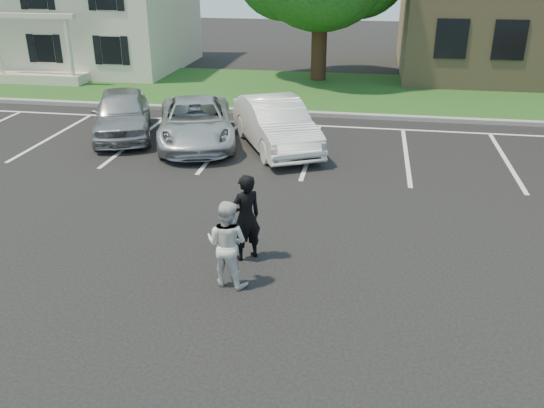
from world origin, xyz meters
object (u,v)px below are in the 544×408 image
(man_black_suit, at_px, (246,218))
(car_white_sedan, at_px, (276,124))
(car_silver_west, at_px, (122,113))
(man_white_shirt, at_px, (227,244))
(car_silver_minivan, at_px, (196,122))

(man_black_suit, distance_m, car_white_sedan, 6.93)
(man_black_suit, distance_m, car_silver_west, 9.30)
(man_black_suit, height_order, car_white_sedan, man_black_suit)
(car_silver_west, height_order, car_white_sedan, car_white_sedan)
(man_white_shirt, distance_m, car_white_sedan, 7.90)
(man_white_shirt, relative_size, car_white_sedan, 0.35)
(car_silver_west, height_order, car_silver_minivan, car_silver_west)
(car_silver_minivan, relative_size, car_white_sedan, 1.06)
(man_white_shirt, height_order, car_white_sedan, man_white_shirt)
(man_black_suit, xyz_separation_m, car_white_sedan, (-0.57, 6.91, -0.11))
(man_black_suit, relative_size, man_white_shirt, 1.08)
(car_silver_west, relative_size, car_silver_minivan, 0.90)
(car_silver_minivan, bearing_deg, man_white_shirt, -86.60)
(man_white_shirt, relative_size, car_silver_minivan, 0.33)
(man_black_suit, bearing_deg, car_white_sedan, -126.40)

